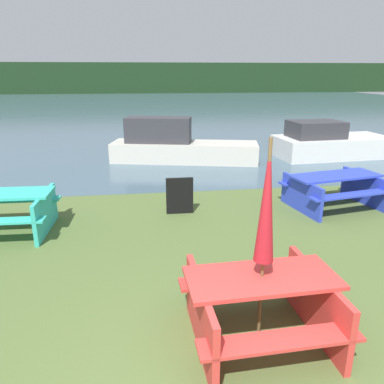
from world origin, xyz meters
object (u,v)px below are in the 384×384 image
(picnic_table_blue, at_px, (334,187))
(signboard, at_px, (180,196))
(picnic_table_red, at_px, (260,302))
(umbrella_crimson, at_px, (267,204))
(boat_second, at_px, (329,143))
(boat, at_px, (177,146))

(picnic_table_blue, bearing_deg, signboard, 179.02)
(signboard, bearing_deg, picnic_table_blue, -0.98)
(picnic_table_red, relative_size, umbrella_crimson, 0.74)
(picnic_table_blue, xyz_separation_m, boat_second, (2.31, 4.81, 0.01))
(boat, relative_size, signboard, 6.43)
(picnic_table_red, height_order, umbrella_crimson, umbrella_crimson)
(umbrella_crimson, xyz_separation_m, boat, (-0.08, 8.63, -1.05))
(signboard, bearing_deg, picnic_table_red, -83.09)
(umbrella_crimson, height_order, signboard, umbrella_crimson)
(picnic_table_blue, distance_m, umbrella_crimson, 4.91)
(umbrella_crimson, xyz_separation_m, boat_second, (5.14, 8.67, -1.10))
(picnic_table_blue, distance_m, boat_second, 5.34)
(boat_second, height_order, signboard, boat_second)
(picnic_table_blue, xyz_separation_m, signboard, (-3.30, 0.06, -0.07))
(picnic_table_red, height_order, boat_second, boat_second)
(umbrella_crimson, height_order, boat, umbrella_crimson)
(boat_second, bearing_deg, signboard, -144.30)
(boat_second, bearing_deg, picnic_table_red, -125.24)
(picnic_table_red, distance_m, signboard, 3.94)
(boat_second, bearing_deg, boat, 175.81)
(boat, bearing_deg, picnic_table_blue, -46.06)
(picnic_table_blue, relative_size, signboard, 2.83)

